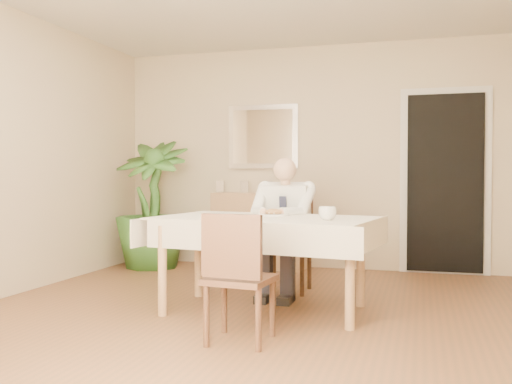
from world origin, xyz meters
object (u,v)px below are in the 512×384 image
(chair_far, at_px, (289,239))
(seated_man, at_px, (282,219))
(coffee_mug, at_px, (327,213))
(sideboard, at_px, (259,230))
(chair_near, at_px, (237,271))
(dining_table, at_px, (265,228))
(potted_palm, at_px, (152,204))

(chair_far, distance_m, seated_man, 0.35)
(coffee_mug, bearing_deg, seated_man, 124.58)
(coffee_mug, distance_m, sideboard, 2.56)
(seated_man, height_order, coffee_mug, seated_man)
(chair_near, bearing_deg, seated_man, 98.52)
(chair_near, bearing_deg, dining_table, 100.14)
(dining_table, bearing_deg, sideboard, 115.44)
(chair_far, bearing_deg, dining_table, -93.92)
(dining_table, xyz_separation_m, sideboard, (-0.64, 2.07, -0.23))
(dining_table, bearing_deg, chair_far, 98.41)
(coffee_mug, bearing_deg, dining_table, 161.73)
(dining_table, bearing_deg, coffee_mug, -9.86)
(dining_table, relative_size, chair_near, 2.20)
(chair_far, xyz_separation_m, seated_man, (-0.00, -0.28, 0.21))
(coffee_mug, relative_size, potted_palm, 0.09)
(dining_table, xyz_separation_m, chair_far, (-0.00, 0.88, -0.18))
(coffee_mug, bearing_deg, chair_far, 116.70)
(dining_table, bearing_deg, seated_man, 98.41)
(dining_table, height_order, seated_man, seated_man)
(dining_table, distance_m, seated_man, 0.59)
(dining_table, relative_size, seated_man, 1.49)
(dining_table, height_order, chair_far, chair_far)
(coffee_mug, distance_m, potted_palm, 3.03)
(seated_man, xyz_separation_m, coffee_mug, (0.53, -0.77, 0.11))
(seated_man, distance_m, potted_palm, 2.16)
(chair_near, height_order, potted_palm, potted_palm)
(chair_far, bearing_deg, sideboard, 114.03)
(chair_near, height_order, coffee_mug, coffee_mug)
(seated_man, distance_m, coffee_mug, 0.94)
(dining_table, bearing_deg, chair_near, -77.41)
(seated_man, bearing_deg, coffee_mug, -55.42)
(chair_far, bearing_deg, potted_palm, 151.81)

